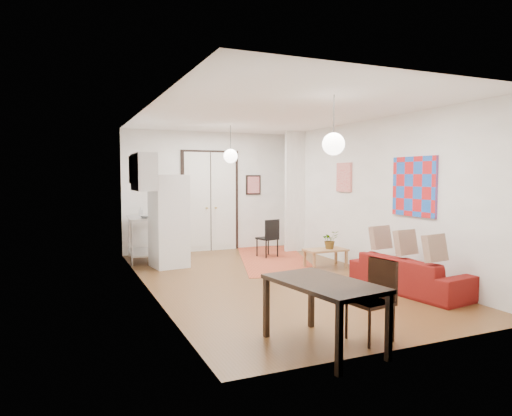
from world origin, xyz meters
name	(u,v)px	position (x,y,z in m)	size (l,w,h in m)	color
floor	(270,279)	(0.00, 0.00, 0.00)	(7.00, 7.00, 0.00)	brown
ceiling	(270,114)	(0.00, 0.00, 2.90)	(4.20, 7.00, 0.02)	white
wall_back	(210,191)	(0.00, 3.50, 1.45)	(4.20, 0.02, 2.90)	white
wall_front	(412,212)	(0.00, -3.50, 1.45)	(4.20, 0.02, 2.90)	white
wall_left	(148,200)	(-2.10, 0.00, 1.45)	(0.02, 7.00, 2.90)	white
wall_right	(369,195)	(2.10, 0.00, 1.45)	(0.02, 7.00, 2.90)	white
double_doors	(210,202)	(0.00, 3.46, 1.20)	(1.44, 0.06, 2.50)	white
stub_partition	(295,192)	(1.85, 2.55, 1.45)	(0.50, 0.10, 2.90)	white
wall_cabinet	(144,172)	(-1.92, 1.50, 1.90)	(0.35, 1.00, 0.70)	silver
painting_popart	(414,186)	(2.08, -1.25, 1.65)	(0.05, 1.00, 1.00)	red
painting_abstract	(344,177)	(2.08, 0.80, 1.80)	(0.05, 0.50, 0.60)	beige
poster_back	(253,185)	(1.15, 3.47, 1.60)	(0.40, 0.03, 0.50)	red
print_left	(132,170)	(-2.07, 2.00, 1.95)	(0.03, 0.44, 0.54)	#8D5F3A
pendant_back	(231,156)	(0.00, 2.00, 2.25)	(0.30, 0.30, 0.80)	white
pendant_front	(333,144)	(0.00, -2.00, 2.25)	(0.30, 0.30, 0.80)	white
kilim_rug	(274,259)	(0.91, 1.76, 0.00)	(1.39, 3.71, 0.01)	#C65831
sofa	(410,274)	(1.66, -1.66, 0.28)	(1.94, 0.76, 0.57)	maroon
coffee_table	(326,251)	(1.48, 0.53, 0.32)	(0.83, 0.46, 0.37)	tan
potted_plant	(330,240)	(1.58, 0.53, 0.55)	(0.28, 0.32, 0.36)	#2C632F
kitchen_counter	(143,232)	(-1.75, 2.73, 0.62)	(0.72, 1.29, 0.95)	#BBBDC0
bowl	(145,217)	(-1.75, 2.43, 0.98)	(0.22, 0.22, 0.05)	white
soap_bottle	(141,211)	(-1.75, 2.98, 1.05)	(0.09, 0.09, 0.20)	teal
fridge	(169,221)	(-1.39, 1.83, 0.93)	(0.65, 0.65, 1.85)	white
dining_table	(324,289)	(-0.84, -3.15, 0.64)	(0.93, 1.40, 0.72)	black
dining_chair_near	(365,293)	(-0.24, -3.06, 0.51)	(0.48, 0.63, 0.89)	#361D11
dining_chair_far	(365,293)	(-0.24, -3.06, 0.51)	(0.48, 0.63, 0.89)	#361D11
black_side_chair	(266,235)	(0.90, 2.15, 0.50)	(0.48, 0.48, 0.86)	black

